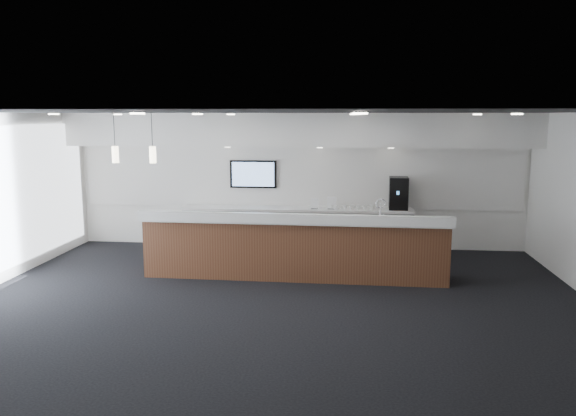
# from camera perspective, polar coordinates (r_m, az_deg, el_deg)

# --- Properties ---
(ground) EXTENTS (10.00, 10.00, 0.00)m
(ground) POSITION_cam_1_polar(r_m,az_deg,el_deg) (9.03, -1.19, -9.69)
(ground) COLOR black
(ground) RESTS_ON ground
(ceiling) EXTENTS (10.00, 8.00, 0.02)m
(ceiling) POSITION_cam_1_polar(r_m,az_deg,el_deg) (8.53, -1.26, 9.72)
(ceiling) COLOR black
(ceiling) RESTS_ON back_wall
(back_wall) EXTENTS (10.00, 0.02, 3.00)m
(back_wall) POSITION_cam_1_polar(r_m,az_deg,el_deg) (12.59, 1.03, 2.77)
(back_wall) COLOR white
(back_wall) RESTS_ON ground
(soffit_bulkhead) EXTENTS (10.00, 0.90, 0.70)m
(soffit_bulkhead) POSITION_cam_1_polar(r_m,az_deg,el_deg) (12.07, 0.86, 7.96)
(soffit_bulkhead) COLOR white
(soffit_bulkhead) RESTS_ON back_wall
(alcove_panel) EXTENTS (9.80, 0.06, 1.40)m
(alcove_panel) POSITION_cam_1_polar(r_m,az_deg,el_deg) (12.55, 1.02, 3.21)
(alcove_panel) COLOR white
(alcove_panel) RESTS_ON back_wall
(back_credenza) EXTENTS (5.06, 0.66, 0.95)m
(back_credenza) POSITION_cam_1_polar(r_m,az_deg,el_deg) (12.40, 0.87, -2.11)
(back_credenza) COLOR #A0A2A8
(back_credenza) RESTS_ON ground
(wall_tv) EXTENTS (1.05, 0.08, 0.62)m
(wall_tv) POSITION_cam_1_polar(r_m,az_deg,el_deg) (12.61, -3.55, 3.45)
(wall_tv) COLOR black
(wall_tv) RESTS_ON back_wall
(pendant_left) EXTENTS (0.12, 0.12, 0.30)m
(pendant_left) POSITION_cam_1_polar(r_m,az_deg,el_deg) (9.92, -14.60, 5.04)
(pendant_left) COLOR #FFF1C6
(pendant_left) RESTS_ON ceiling
(pendant_right) EXTENTS (0.12, 0.12, 0.30)m
(pendant_right) POSITION_cam_1_polar(r_m,az_deg,el_deg) (10.18, -18.31, 4.97)
(pendant_right) COLOR #FFF1C6
(pendant_right) RESTS_ON ceiling
(ceiling_can_lights) EXTENTS (7.00, 5.00, 0.02)m
(ceiling_can_lights) POSITION_cam_1_polar(r_m,az_deg,el_deg) (8.53, -1.26, 9.52)
(ceiling_can_lights) COLOR silver
(ceiling_can_lights) RESTS_ON ceiling
(service_counter) EXTENTS (5.58, 1.01, 1.49)m
(service_counter) POSITION_cam_1_polar(r_m,az_deg,el_deg) (10.31, 0.64, -3.94)
(service_counter) COLOR #532D1B
(service_counter) RESTS_ON ground
(coffee_machine) EXTENTS (0.41, 0.53, 0.70)m
(coffee_machine) POSITION_cam_1_polar(r_m,az_deg,el_deg) (12.31, 11.16, 1.49)
(coffee_machine) COLOR black
(coffee_machine) RESTS_ON back_credenza
(info_sign_left) EXTENTS (0.17, 0.04, 0.23)m
(info_sign_left) POSITION_cam_1_polar(r_m,az_deg,el_deg) (12.15, 2.72, 0.46)
(info_sign_left) COLOR white
(info_sign_left) RESTS_ON back_credenza
(info_sign_right) EXTENTS (0.20, 0.05, 0.26)m
(info_sign_right) POSITION_cam_1_polar(r_m,az_deg,el_deg) (12.14, 4.47, 0.50)
(info_sign_right) COLOR white
(info_sign_right) RESTS_ON back_credenza
(cup_0) EXTENTS (0.11, 0.11, 0.10)m
(cup_0) POSITION_cam_1_polar(r_m,az_deg,el_deg) (12.18, 8.49, 0.08)
(cup_0) COLOR white
(cup_0) RESTS_ON back_credenza
(cup_1) EXTENTS (0.15, 0.15, 0.10)m
(cup_1) POSITION_cam_1_polar(r_m,az_deg,el_deg) (12.18, 7.83, 0.09)
(cup_1) COLOR white
(cup_1) RESTS_ON back_credenza
(cup_2) EXTENTS (0.14, 0.14, 0.10)m
(cup_2) POSITION_cam_1_polar(r_m,az_deg,el_deg) (12.17, 7.18, 0.10)
(cup_2) COLOR white
(cup_2) RESTS_ON back_credenza
(cup_3) EXTENTS (0.14, 0.14, 0.10)m
(cup_3) POSITION_cam_1_polar(r_m,az_deg,el_deg) (12.17, 6.52, 0.11)
(cup_3) COLOR white
(cup_3) RESTS_ON back_credenza
(cup_4) EXTENTS (0.15, 0.15, 0.10)m
(cup_4) POSITION_cam_1_polar(r_m,az_deg,el_deg) (12.17, 5.86, 0.13)
(cup_4) COLOR white
(cup_4) RESTS_ON back_credenza
(cup_5) EXTENTS (0.12, 0.12, 0.10)m
(cup_5) POSITION_cam_1_polar(r_m,az_deg,el_deg) (12.17, 5.20, 0.14)
(cup_5) COLOR white
(cup_5) RESTS_ON back_credenza
(cup_6) EXTENTS (0.16, 0.16, 0.10)m
(cup_6) POSITION_cam_1_polar(r_m,az_deg,el_deg) (12.17, 4.54, 0.15)
(cup_6) COLOR white
(cup_6) RESTS_ON back_credenza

